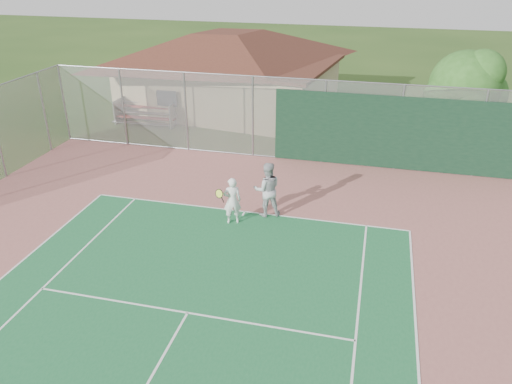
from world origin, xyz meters
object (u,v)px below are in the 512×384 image
at_px(clubhouse, 229,64).
at_px(player_grey_back, 267,190).
at_px(bleachers, 149,110).
at_px(tree, 466,88).
at_px(player_white_front, 232,201).

bearing_deg(clubhouse, player_grey_back, -59.49).
bearing_deg(player_grey_back, bleachers, -66.31).
height_order(bleachers, player_grey_back, player_grey_back).
relative_size(tree, player_white_front, 2.92).
xyz_separation_m(tree, player_grey_back, (-6.70, -6.87, -2.13)).
height_order(tree, player_white_front, tree).
xyz_separation_m(bleachers, player_white_front, (7.26, -9.35, 0.17)).
distance_m(tree, player_white_front, 11.09).
distance_m(tree, player_grey_back, 9.83).
bearing_deg(clubhouse, tree, -14.74).
height_order(clubhouse, player_grey_back, clubhouse).
bearing_deg(tree, player_white_front, -135.08).
bearing_deg(player_white_front, tree, -157.41).
distance_m(bleachers, tree, 15.24).
bearing_deg(player_grey_back, tree, -154.58).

